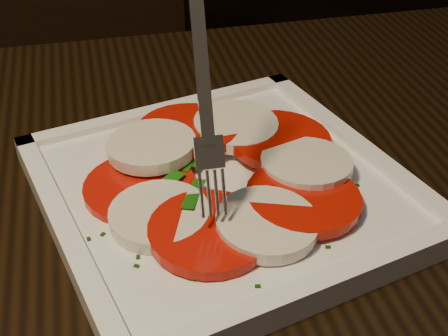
{
  "coord_description": "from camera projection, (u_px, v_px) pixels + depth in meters",
  "views": [
    {
      "loc": [
        0.02,
        -0.03,
        1.05
      ],
      "look_at": [
        0.1,
        0.35,
        0.78
      ],
      "focal_mm": 50.0,
      "sensor_mm": 36.0,
      "label": 1
    }
  ],
  "objects": [
    {
      "name": "plate",
      "position": [
        224.0,
        191.0,
        0.49
      ],
      "size": [
        0.32,
        0.32,
        0.01
      ],
      "primitive_type": "cube",
      "rotation": [
        0.0,
        0.0,
        0.25
      ],
      "color": "white",
      "rests_on": "table"
    },
    {
      "name": "caprese_salad",
      "position": [
        224.0,
        173.0,
        0.48
      ],
      "size": [
        0.22,
        0.22,
        0.02
      ],
      "color": "red",
      "rests_on": "plate"
    },
    {
      "name": "chair",
      "position": [
        88.0,
        56.0,
        1.22
      ],
      "size": [
        0.43,
        0.43,
        0.93
      ],
      "rotation": [
        0.0,
        0.0,
        0.02
      ],
      "color": "black",
      "rests_on": "ground"
    },
    {
      "name": "fork",
      "position": [
        201.0,
        77.0,
        0.41
      ],
      "size": [
        0.03,
        0.07,
        0.16
      ],
      "primitive_type": null,
      "rotation": [
        0.0,
        0.0,
        -0.02
      ],
      "color": "white",
      "rests_on": "caprese_salad"
    }
  ]
}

